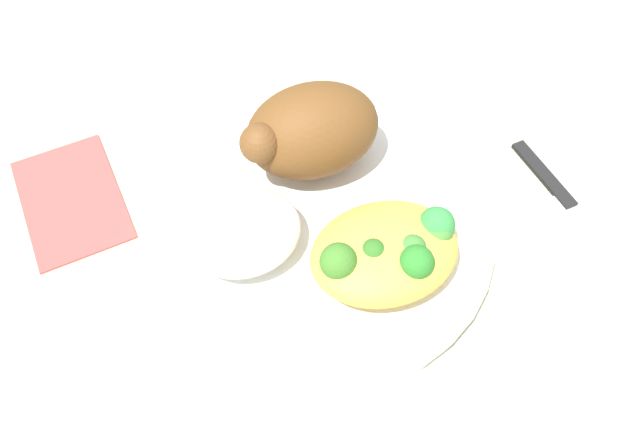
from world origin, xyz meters
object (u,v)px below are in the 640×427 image
object	(u,v)px
plate	(320,227)
mac_cheese_with_broccoli	(388,251)
rice_pile	(243,233)
napkin	(71,199)
roasted_chicken	(310,131)
fork	(527,176)
knife	(571,205)

from	to	relation	value
plate	mac_cheese_with_broccoli	bearing A→B (deg)	121.35
rice_pile	napkin	size ratio (longest dim) A/B	0.72
plate	mac_cheese_with_broccoli	size ratio (longest dim) A/B	2.46
napkin	roasted_chicken	bearing A→B (deg)	167.65
plate	napkin	bearing A→B (deg)	-28.98
fork	knife	distance (m)	0.05
plate	roasted_chicken	bearing A→B (deg)	-102.49
rice_pile	fork	bearing A→B (deg)	178.94
fork	knife	size ratio (longest dim) A/B	0.75
rice_pile	mac_cheese_with_broccoli	world-z (taller)	mac_cheese_with_broccoli
rice_pile	napkin	world-z (taller)	rice_pile
mac_cheese_with_broccoli	napkin	distance (m)	0.28
rice_pile	fork	world-z (taller)	rice_pile
plate	fork	bearing A→B (deg)	178.20
fork	mac_cheese_with_broccoli	bearing A→B (deg)	17.54
plate	fork	world-z (taller)	plate
fork	napkin	xyz separation A→B (m)	(0.38, -0.11, -0.00)
rice_pile	knife	xyz separation A→B (m)	(-0.28, 0.05, -0.03)
plate	roasted_chicken	xyz separation A→B (m)	(-0.01, -0.06, 0.05)
rice_pile	knife	size ratio (longest dim) A/B	0.48
rice_pile	napkin	bearing A→B (deg)	-40.03
rice_pile	fork	distance (m)	0.26
napkin	knife	bearing A→B (deg)	159.18
plate	rice_pile	size ratio (longest dim) A/B	3.10
mac_cheese_with_broccoli	napkin	xyz separation A→B (m)	(0.23, -0.16, -0.04)
napkin	plate	bearing A→B (deg)	151.02
mac_cheese_with_broccoli	fork	distance (m)	0.17
fork	napkin	distance (m)	0.40
roasted_chicken	fork	xyz separation A→B (m)	(-0.18, 0.07, -0.06)
roasted_chicken	knife	xyz separation A→B (m)	(-0.20, 0.11, -0.06)
roasted_chicken	mac_cheese_with_broccoli	size ratio (longest dim) A/B	1.04
plate	roasted_chicken	world-z (taller)	roasted_chicken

